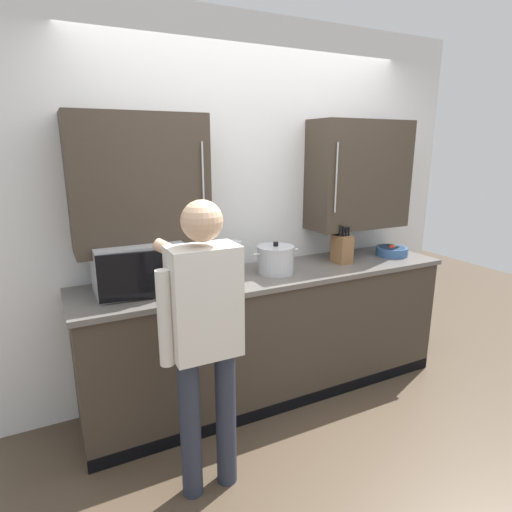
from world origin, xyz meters
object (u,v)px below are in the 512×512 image
Objects in this scene: knife_block at (342,249)px; thermos_flask at (236,260)px; microwave_oven at (134,267)px; stock_pot at (276,259)px; person_figure at (204,328)px; fruit_bowl at (392,251)px.

thermos_flask is at bearing 179.73° from knife_block.
thermos_flask is at bearing -3.49° from microwave_oven.
person_figure is at bearing -139.96° from stock_pot.
thermos_flask reaches higher than fruit_bowl.
stock_pot is at bearing 40.04° from person_figure.
person_figure reaches higher than stock_pot.
stock_pot is 1.02m from person_figure.
fruit_bowl is 0.51m from knife_block.
person_figure is (-0.47, -0.66, -0.13)m from thermos_flask.
microwave_oven is 2.03× the size of thermos_flask.
microwave_oven reaches higher than thermos_flask.
stock_pot is at bearing 179.87° from fruit_bowl.
fruit_bowl is 1.98m from person_figure.
thermos_flask is 0.16× the size of person_figure.
microwave_oven is 0.33× the size of person_figure.
stock_pot is at bearing -3.08° from microwave_oven.
knife_block is (1.55, -0.04, -0.04)m from microwave_oven.
microwave_oven is 2.06m from fruit_bowl.
person_figure is at bearing -154.18° from knife_block.
fruit_bowl is (1.09, -0.00, -0.06)m from stock_pot.
knife_block reaches higher than fruit_bowl.
microwave_oven is 0.66m from thermos_flask.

